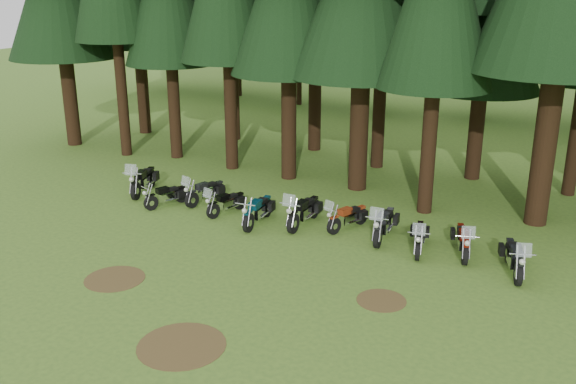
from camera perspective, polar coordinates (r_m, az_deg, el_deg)
name	(u,v)px	position (r m, az deg, el deg)	size (l,w,h in m)	color
ground	(236,274)	(19.69, -4.68, -7.26)	(120.00, 120.00, 0.00)	#426924
decid_0	(168,13)	(51.25, -10.60, 15.34)	(8.00, 7.78, 10.00)	black
decid_1	(240,16)	(48.12, -4.29, 15.32)	(7.91, 7.69, 9.88)	black
decid_2	(302,33)	(44.57, 1.26, 13.98)	(6.72, 6.53, 8.40)	black
decid_3	(384,43)	(42.66, 8.52, 12.97)	(6.12, 5.95, 7.65)	black
decid_4	(488,48)	(42.13, 17.32, 12.09)	(5.93, 5.76, 7.41)	black
dirt_patch_0	(115,279)	(20.00, -15.15, -7.45)	(1.80, 1.80, 0.01)	#4C3D1E
dirt_patch_1	(381,300)	(18.31, 8.30, -9.51)	(1.40, 1.40, 0.01)	#4C3D1E
dirt_patch_2	(182,346)	(16.33, -9.44, -13.32)	(2.20, 2.20, 0.01)	#4C3D1E
motorcycle_0	(143,181)	(27.23, -12.75, 0.97)	(1.11, 2.47, 1.58)	black
motorcycle_1	(167,196)	(25.52, -10.74, -0.38)	(0.81, 1.88, 0.80)	black
motorcycle_2	(205,192)	(25.62, -7.36, -0.02)	(0.68, 2.15, 1.35)	black
motorcycle_3	(226,203)	(24.37, -5.50, -1.02)	(0.71, 1.98, 1.25)	black
motorcycle_4	(258,212)	(23.27, -2.70, -1.74)	(0.44, 2.33, 0.95)	black
motorcycle_5	(304,212)	(23.10, 1.39, -1.80)	(0.46, 2.44, 1.54)	black
motorcycle_6	(348,218)	(22.89, 5.32, -2.29)	(0.92, 2.03, 1.30)	black
motorcycle_7	(384,225)	(22.18, 8.52, -2.91)	(0.59, 2.43, 1.52)	black
motorcycle_8	(419,238)	(21.43, 11.57, -4.04)	(0.81, 2.15, 1.36)	black
motorcycle_9	(463,241)	(21.47, 15.27, -4.26)	(1.01, 2.18, 1.40)	black
motorcycle_10	(514,259)	(20.61, 19.45, -5.62)	(1.04, 2.26, 1.45)	black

